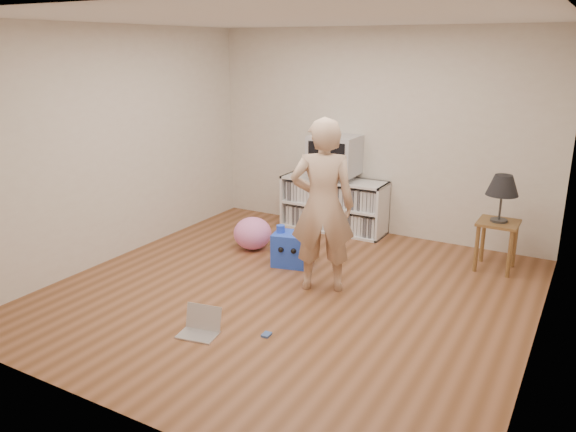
% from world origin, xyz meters
% --- Properties ---
extents(ground, '(4.50, 4.50, 0.00)m').
position_xyz_m(ground, '(0.00, 0.00, 0.00)').
color(ground, brown).
rests_on(ground, ground).
extents(walls, '(4.52, 4.52, 2.60)m').
position_xyz_m(walls, '(0.00, 0.00, 1.30)').
color(walls, beige).
rests_on(walls, ground).
extents(ceiling, '(4.50, 4.50, 0.01)m').
position_xyz_m(ceiling, '(0.00, 0.00, 2.60)').
color(ceiling, white).
rests_on(ceiling, walls).
extents(media_unit, '(1.40, 0.45, 0.70)m').
position_xyz_m(media_unit, '(-0.47, 2.04, 0.35)').
color(media_unit, white).
rests_on(media_unit, ground).
extents(dvd_deck, '(0.45, 0.35, 0.07)m').
position_xyz_m(dvd_deck, '(-0.47, 2.02, 0.73)').
color(dvd_deck, gray).
rests_on(dvd_deck, media_unit).
extents(crt_tv, '(0.60, 0.53, 0.50)m').
position_xyz_m(crt_tv, '(-0.47, 2.02, 1.02)').
color(crt_tv, '#B4B4B9').
rests_on(crt_tv, dvd_deck).
extents(side_table, '(0.42, 0.42, 0.55)m').
position_xyz_m(side_table, '(1.66, 1.65, 0.42)').
color(side_table, brown).
rests_on(side_table, ground).
extents(table_lamp, '(0.34, 0.34, 0.52)m').
position_xyz_m(table_lamp, '(1.66, 1.65, 0.94)').
color(table_lamp, '#333333').
rests_on(table_lamp, side_table).
extents(person, '(0.75, 0.64, 1.74)m').
position_xyz_m(person, '(0.22, 0.26, 0.87)').
color(person, '#CDA98C').
rests_on(person, ground).
extents(laptop, '(0.37, 0.32, 0.23)m').
position_xyz_m(laptop, '(-0.26, -1.10, 0.06)').
color(laptop, silver).
rests_on(laptop, ground).
extents(playing_cards, '(0.07, 0.09, 0.02)m').
position_xyz_m(playing_cards, '(0.26, -0.86, 0.01)').
color(playing_cards, '#4062AA').
rests_on(playing_cards, ground).
extents(plush_blue, '(0.45, 0.40, 0.46)m').
position_xyz_m(plush_blue, '(-0.35, 0.65, 0.19)').
color(plush_blue, blue).
rests_on(plush_blue, ground).
extents(plush_pink, '(0.55, 0.55, 0.39)m').
position_xyz_m(plush_pink, '(-1.01, 0.88, 0.20)').
color(plush_pink, pink).
rests_on(plush_pink, ground).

